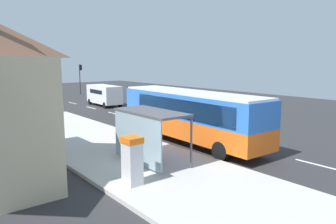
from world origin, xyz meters
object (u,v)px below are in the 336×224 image
white_van (104,94)px  recycling_bin_red (129,130)px  traffic_light_far_side (18,72)px  recycling_bin_yellow (141,134)px  ticket_machine (132,160)px  bus (189,114)px  recycling_bin_blue (135,132)px  bus_shelter (146,124)px  traffic_light_near_side (80,74)px  sedan_near (42,87)px

white_van → recycling_bin_red: 16.76m
traffic_light_far_side → recycling_bin_yellow: bearing=-92.0°
ticket_machine → recycling_bin_yellow: ticket_machine is taller
bus → recycling_bin_blue: size_ratio=11.66×
white_van → recycling_bin_red: bearing=-112.5°
recycling_bin_red → traffic_light_far_side: bearing=87.9°
ticket_machine → recycling_bin_red: size_ratio=2.04×
recycling_bin_blue → bus_shelter: (-2.21, -4.38, 1.44)m
white_van → recycling_bin_yellow: 18.06m
traffic_light_near_side → bus_shelter: (-11.92, -34.34, -0.95)m
traffic_light_near_side → bus: bearing=-102.6°
ticket_machine → traffic_light_near_side: bearing=69.0°
ticket_machine → recycling_bin_red: 8.16m
recycling_bin_blue → traffic_light_far_side: traffic_light_far_side is taller
bus_shelter → traffic_light_far_side: bearing=84.6°
traffic_light_near_side → traffic_light_far_side: bearing=174.7°
recycling_bin_blue → traffic_light_far_side: bearing=88.0°
bus → sedan_near: 40.90m
recycling_bin_red → recycling_bin_yellow: bearing=-90.0°
white_van → traffic_light_far_side: 15.67m
sedan_near → ticket_machine: bearing=-103.5°
ticket_machine → white_van: bearing=64.7°
traffic_light_far_side → bus_shelter: size_ratio=1.32×
bus → ticket_machine: (-6.70, -3.97, -0.67)m
sedan_near → traffic_light_far_side: bearing=-125.3°
recycling_bin_yellow → traffic_light_near_side: traffic_light_near_side is taller
white_van → traffic_light_far_side: (-5.30, 14.59, 2.15)m
white_van → traffic_light_near_side: (3.31, 13.79, 1.71)m
recycling_bin_blue → white_van: bearing=68.4°
bus → recycling_bin_blue: bearing=137.2°
sedan_near → white_van: bearing=-90.3°
sedan_near → traffic_light_far_side: traffic_light_far_side is taller
traffic_light_near_side → traffic_light_far_side: 8.66m
sedan_near → ticket_machine: size_ratio=2.28×
recycling_bin_yellow → recycling_bin_red: size_ratio=1.00×
recycling_bin_blue → recycling_bin_yellow: bearing=-90.0°
sedan_near → recycling_bin_yellow: 39.62m
recycling_bin_yellow → recycling_bin_red: bearing=90.0°
ticket_machine → recycling_bin_red: bearing=58.9°
white_van → recycling_bin_red: white_van is taller
ticket_machine → bus_shelter: size_ratio=0.48×
bus → white_van: bus is taller
sedan_near → bus_shelter: (-8.71, -42.76, 1.31)m
bus → traffic_light_near_side: 33.09m
traffic_light_near_side → bus_shelter: traffic_light_near_side is taller
sedan_near → recycling_bin_red: bearing=-99.8°
ticket_machine → traffic_light_near_side: traffic_light_near_side is taller
bus → traffic_light_far_side: 33.14m
bus → white_van: 18.90m
traffic_light_near_side → traffic_light_far_side: (-8.61, 0.80, 0.44)m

